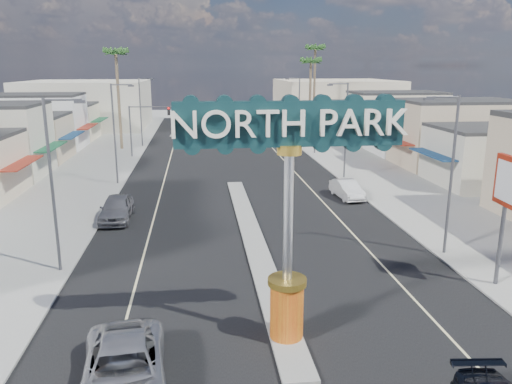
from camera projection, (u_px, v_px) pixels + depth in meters
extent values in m
plane|color=gray|center=(234.00, 181.00, 46.65)|extent=(160.00, 160.00, 0.00)
cube|color=black|center=(234.00, 181.00, 46.65)|extent=(20.00, 120.00, 0.01)
cube|color=gray|center=(253.00, 237.00, 31.23)|extent=(1.30, 30.00, 0.16)
cube|color=gray|center=(79.00, 185.00, 45.05)|extent=(8.00, 120.00, 0.12)
cube|color=gray|center=(378.00, 177.00, 48.23)|extent=(8.00, 120.00, 0.12)
cube|color=beige|center=(11.00, 135.00, 55.71)|extent=(12.00, 42.00, 6.00)
cube|color=#B7B29E|center=(421.00, 129.00, 61.16)|extent=(12.00, 42.00, 6.00)
cube|color=#B7B29E|center=(88.00, 104.00, 86.49)|extent=(20.00, 20.00, 8.00)
cube|color=beige|center=(335.00, 102.00, 91.49)|extent=(20.00, 20.00, 8.00)
cylinder|color=red|center=(287.00, 310.00, 19.39)|extent=(1.30, 1.30, 2.20)
cylinder|color=gold|center=(287.00, 281.00, 19.09)|extent=(1.50, 1.50, 0.25)
cylinder|color=#B7B7BC|center=(288.00, 218.00, 18.47)|extent=(0.36, 0.36, 4.80)
cylinder|color=gold|center=(289.00, 150.00, 17.83)|extent=(0.90, 0.90, 0.35)
cube|color=#0E2A2D|center=(290.00, 124.00, 17.61)|extent=(8.20, 0.50, 1.60)
cylinder|color=#47474C|center=(131.00, 132.00, 58.14)|extent=(0.18, 0.18, 6.00)
cylinder|color=#47474C|center=(151.00, 107.00, 57.72)|extent=(5.00, 0.12, 0.12)
cube|color=black|center=(169.00, 111.00, 58.07)|extent=(0.32, 0.32, 1.00)
sphere|color=red|center=(169.00, 108.00, 57.81)|extent=(0.22, 0.22, 0.22)
cylinder|color=#47474C|center=(315.00, 129.00, 60.64)|extent=(0.18, 0.18, 6.00)
cylinder|color=#47474C|center=(295.00, 105.00, 59.65)|extent=(5.00, 0.12, 0.12)
cube|color=black|center=(279.00, 110.00, 59.54)|extent=(0.32, 0.32, 1.00)
sphere|color=red|center=(279.00, 107.00, 59.29)|extent=(0.22, 0.22, 0.22)
cylinder|color=#47474C|center=(52.00, 189.00, 25.09)|extent=(0.16, 0.16, 9.00)
cylinder|color=#47474C|center=(62.00, 100.00, 24.11)|extent=(1.80, 0.10, 0.10)
cube|color=#47474C|center=(80.00, 102.00, 24.23)|extent=(0.50, 0.22, 0.15)
cylinder|color=#47474C|center=(114.00, 135.00, 44.34)|extent=(0.16, 0.16, 9.00)
cylinder|color=#47474C|center=(122.00, 85.00, 43.37)|extent=(1.80, 0.10, 0.10)
cube|color=#47474C|center=(131.00, 86.00, 43.48)|extent=(0.50, 0.22, 0.15)
cylinder|color=#47474C|center=(141.00, 113.00, 65.52)|extent=(0.16, 0.16, 9.00)
cylinder|color=#47474C|center=(146.00, 79.00, 64.54)|extent=(1.80, 0.10, 0.10)
cube|color=#47474C|center=(152.00, 79.00, 64.66)|extent=(0.50, 0.22, 0.15)
cylinder|color=#47474C|center=(451.00, 178.00, 27.50)|extent=(0.16, 0.16, 9.00)
cylinder|color=#47474C|center=(443.00, 97.00, 26.31)|extent=(1.80, 0.10, 0.10)
cube|color=#47474C|center=(429.00, 99.00, 26.25)|extent=(0.50, 0.22, 0.15)
cylinder|color=#47474C|center=(346.00, 132.00, 46.75)|extent=(0.16, 0.16, 9.00)
cylinder|color=#47474C|center=(338.00, 84.00, 45.57)|extent=(1.80, 0.10, 0.10)
cube|color=#47474C|center=(330.00, 85.00, 45.50)|extent=(0.50, 0.22, 0.15)
cylinder|color=#47474C|center=(299.00, 111.00, 67.93)|extent=(0.16, 0.16, 9.00)
cylinder|color=#47474C|center=(293.00, 78.00, 66.75)|extent=(1.80, 0.10, 0.10)
cube|color=#47474C|center=(287.00, 79.00, 66.68)|extent=(0.50, 0.22, 0.15)
cylinder|color=brown|center=(119.00, 103.00, 62.96)|extent=(0.36, 0.36, 12.00)
cylinder|color=brown|center=(310.00, 102.00, 71.81)|extent=(0.36, 0.36, 11.00)
cylinder|color=brown|center=(314.00, 92.00, 77.56)|extent=(0.36, 0.36, 13.00)
imported|color=#B1B2B6|center=(124.00, 370.00, 16.31)|extent=(3.32, 6.19, 1.65)
imported|color=slate|center=(117.00, 208.00, 34.77)|extent=(2.08, 5.11, 1.74)
imported|color=silver|center=(347.00, 189.00, 40.63)|extent=(1.94, 4.56, 1.46)
cylinder|color=#47474C|center=(500.00, 245.00, 24.01)|extent=(0.20, 0.20, 3.96)
cube|color=maroon|center=(508.00, 181.00, 23.23)|extent=(0.37, 1.99, 2.38)
cube|color=white|center=(505.00, 181.00, 23.22)|extent=(0.12, 1.58, 1.88)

